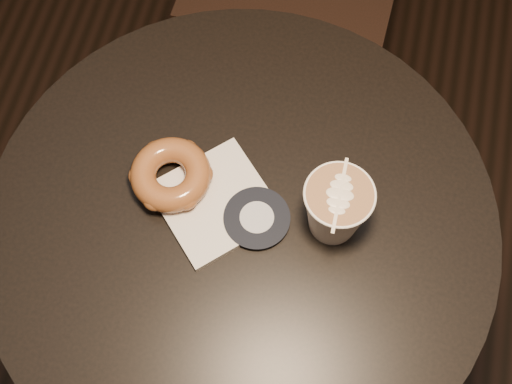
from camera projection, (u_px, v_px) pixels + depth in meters
cafe_table at (243, 265)px, 1.14m from camera, size 0.70×0.70×0.75m
pastry_bag at (216, 202)px, 0.96m from camera, size 0.20×0.20×0.01m
doughnut at (171, 175)px, 0.96m from camera, size 0.11×0.11×0.04m
latte_cup at (336, 209)px, 0.91m from camera, size 0.09×0.09×0.10m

